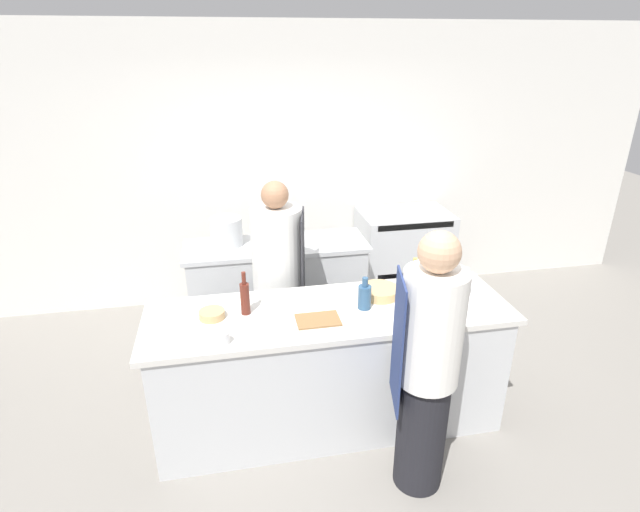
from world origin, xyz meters
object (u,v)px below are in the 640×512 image
chef_at_prep_near (427,369)px  stockpot (226,232)px  bowl_prep_small (212,314)px  bottle_sauce (465,284)px  bowl_ceramic_blue (439,285)px  chef_at_stove (278,282)px  bowl_mixing_large (379,292)px  bottle_wine (419,284)px  oven_range (402,256)px  bottle_olive_oil (414,283)px  cup (222,338)px  bottle_cooking_oil (245,297)px  bottle_vinegar (365,296)px

chef_at_prep_near → stockpot: bearing=40.6°
bowl_prep_small → stockpot: stockpot is taller
bottle_sauce → bowl_ceramic_blue: (-0.16, 0.09, -0.04)m
chef_at_stove → bowl_ceramic_blue: (1.11, -0.58, 0.16)m
bowl_mixing_large → bottle_wine: bearing=-6.8°
oven_range → chef_at_prep_near: size_ratio=0.57×
bottle_olive_oil → cup: bearing=-166.5°
bottle_olive_oil → bottle_cooking_oil: bearing=179.0°
chef_at_stove → stockpot: 0.77m
bottle_olive_oil → bottle_vinegar: bottle_olive_oil is taller
bowl_mixing_large → bowl_prep_small: (-1.17, -0.09, -0.01)m
bottle_cooking_oil → bottle_sauce: bearing=-0.9°
bottle_vinegar → stockpot: (-0.89, 1.35, 0.03)m
oven_range → bottle_sauce: bottle_sauce is taller
bottle_wine → bowl_ceramic_blue: bearing=8.9°
bowl_ceramic_blue → cup: size_ratio=2.46×
bottle_vinegar → bottle_sauce: (0.76, 0.06, -0.01)m
bottle_vinegar → bottle_cooking_oil: size_ratio=0.75×
chef_at_stove → chef_at_prep_near: bearing=38.9°
oven_range → bottle_olive_oil: (-0.57, -1.71, 0.57)m
bottle_wine → stockpot: (-1.32, 1.23, 0.04)m
chef_at_stove → bottle_vinegar: 0.91m
chef_at_stove → bowl_mixing_large: (0.66, -0.58, 0.14)m
bottle_cooking_oil → bowl_ceramic_blue: bottle_cooking_oil is taller
chef_at_prep_near → bottle_olive_oil: chef_at_prep_near is taller
bottle_sauce → cup: size_ratio=2.46×
oven_range → chef_at_stove: bearing=-144.1°
chef_at_stove → bottle_olive_oil: size_ratio=5.28×
oven_range → bottle_vinegar: 2.08m
oven_range → bottle_sauce: (-0.18, -1.72, 0.52)m
bowl_ceramic_blue → cup: bearing=-165.6°
bowl_ceramic_blue → bottle_wine: bearing=-171.1°
chef_at_stove → bottle_cooking_oil: (-0.29, -0.65, 0.23)m
chef_at_prep_near → bowl_ceramic_blue: size_ratio=8.23×
bottle_vinegar → cup: bearing=-165.0°
chef_at_stove → bottle_wine: size_ratio=8.02×
bowl_mixing_large → chef_at_stove: bearing=138.8°
bowl_ceramic_blue → cup: 1.61m
bottle_olive_oil → chef_at_prep_near: bearing=-103.7°
chef_at_stove → bowl_prep_small: chef_at_stove is taller
bowl_prep_small → bottle_olive_oil: bearing=-0.1°
bottle_sauce → bowl_ceramic_blue: bottle_sauce is taller
bottle_sauce → bowl_prep_small: 1.78m
bottle_wine → bottle_sauce: bearing=-10.9°
bottle_sauce → bowl_mixing_large: bottle_sauce is taller
chef_at_stove → bowl_mixing_large: bearing=60.5°
chef_at_stove → bottle_sauce: size_ratio=7.98×
bottle_sauce → cup: (-1.71, -0.31, -0.04)m
bottle_wine → bowl_ceramic_blue: (0.16, 0.03, -0.04)m
chef_at_stove → cup: 1.09m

